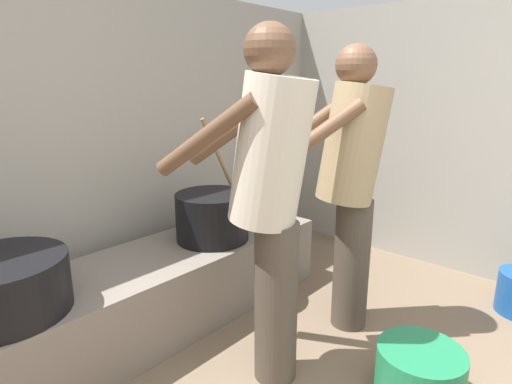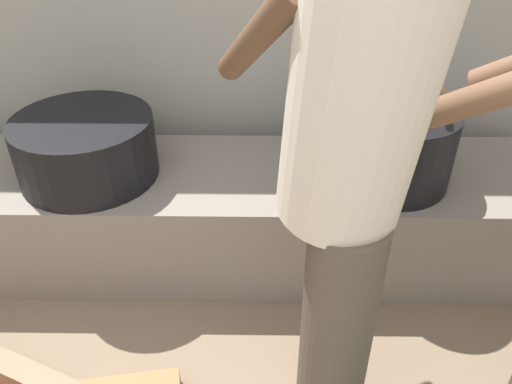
# 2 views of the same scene
# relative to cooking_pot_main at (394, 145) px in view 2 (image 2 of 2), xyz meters

# --- Properties ---
(hearth_ledge) EXTENTS (2.59, 0.60, 0.43)m
(hearth_ledge) POSITION_rel_cooking_pot_main_xyz_m (-0.58, 0.05, -0.36)
(hearth_ledge) COLOR slate
(hearth_ledge) RESTS_ON ground_plane
(cooking_pot_main) EXTENTS (0.44, 0.44, 0.74)m
(cooking_pot_main) POSITION_rel_cooking_pot_main_xyz_m (0.00, 0.00, 0.00)
(cooking_pot_main) COLOR black
(cooking_pot_main) RESTS_ON hearth_ledge
(cooking_pot_secondary) EXTENTS (0.53, 0.53, 0.24)m
(cooking_pot_secondary) POSITION_rel_cooking_pot_main_xyz_m (-1.17, 0.01, -0.03)
(cooking_pot_secondary) COLOR black
(cooking_pot_secondary) RESTS_ON hearth_ledge
(cook_in_cream_shirt) EXTENTS (0.54, 0.73, 1.61)m
(cook_in_cream_shirt) POSITION_rel_cooking_pot_main_xyz_m (-0.30, -0.70, 0.34)
(cook_in_cream_shirt) COLOR #4C4238
(cook_in_cream_shirt) RESTS_ON ground_plane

